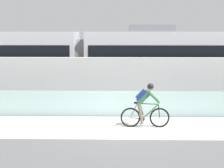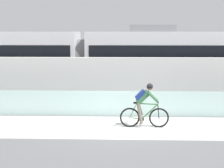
# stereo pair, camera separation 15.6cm
# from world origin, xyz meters

# --- Properties ---
(ground_plane) EXTENTS (200.00, 200.00, 0.00)m
(ground_plane) POSITION_xyz_m (0.00, 0.00, 0.00)
(ground_plane) COLOR slate
(bike_path_deck) EXTENTS (32.00, 3.20, 0.01)m
(bike_path_deck) POSITION_xyz_m (0.00, 0.00, 0.01)
(bike_path_deck) COLOR silver
(bike_path_deck) RESTS_ON ground
(glass_parapet) EXTENTS (32.00, 0.05, 1.03)m
(glass_parapet) POSITION_xyz_m (0.00, 1.85, 0.51)
(glass_parapet) COLOR silver
(glass_parapet) RESTS_ON ground
(concrete_barrier_wall) EXTENTS (32.00, 0.36, 2.29)m
(concrete_barrier_wall) POSITION_xyz_m (0.00, 3.65, 1.14)
(concrete_barrier_wall) COLOR silver
(concrete_barrier_wall) RESTS_ON ground
(tram_rail_near) EXTENTS (32.00, 0.08, 0.01)m
(tram_rail_near) POSITION_xyz_m (0.00, 6.13, 0.00)
(tram_rail_near) COLOR #595654
(tram_rail_near) RESTS_ON ground
(tram_rail_far) EXTENTS (32.00, 0.08, 0.01)m
(tram_rail_far) POSITION_xyz_m (0.00, 7.57, 0.00)
(tram_rail_far) COLOR #595654
(tram_rail_far) RESTS_ON ground
(tram) EXTENTS (22.56, 2.54, 3.81)m
(tram) POSITION_xyz_m (-2.39, 6.85, 1.89)
(tram) COLOR silver
(tram) RESTS_ON ground
(cyclist_on_bike) EXTENTS (1.77, 0.58, 1.61)m
(cyclist_on_bike) POSITION_xyz_m (0.64, -0.00, 0.80)
(cyclist_on_bike) COLOR black
(cyclist_on_bike) RESTS_ON ground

